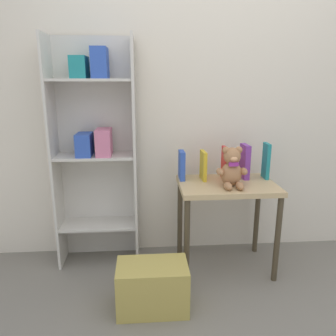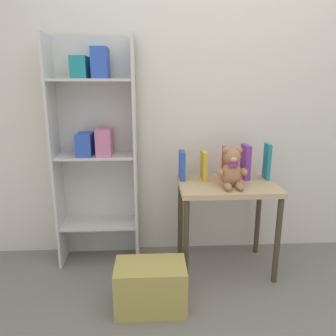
# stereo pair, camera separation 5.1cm
# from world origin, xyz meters

# --- Properties ---
(wall_back) EXTENTS (4.80, 0.06, 2.50)m
(wall_back) POSITION_xyz_m (0.00, 1.47, 1.25)
(wall_back) COLOR silver
(wall_back) RESTS_ON ground_plane
(bookshelf_side) EXTENTS (0.60, 0.27, 1.69)m
(bookshelf_side) POSITION_xyz_m (-0.86, 1.32, 0.94)
(bookshelf_side) COLOR beige
(bookshelf_side) RESTS_ON ground_plane
(display_table) EXTENTS (0.69, 0.48, 0.67)m
(display_table) POSITION_xyz_m (0.09, 1.11, 0.56)
(display_table) COLOR tan
(display_table) RESTS_ON ground_plane
(teddy_bear) EXTENTS (0.21, 0.20, 0.28)m
(teddy_bear) POSITION_xyz_m (0.10, 1.04, 0.79)
(teddy_bear) COLOR #A8754C
(teddy_bear) RESTS_ON display_table
(book_standing_blue) EXTENTS (0.04, 0.13, 0.21)m
(book_standing_blue) POSITION_xyz_m (-0.22, 1.24, 0.77)
(book_standing_blue) COLOR #2D51B7
(book_standing_blue) RESTS_ON display_table
(book_standing_yellow) EXTENTS (0.03, 0.15, 0.21)m
(book_standing_yellow) POSITION_xyz_m (-0.07, 1.22, 0.77)
(book_standing_yellow) COLOR gold
(book_standing_yellow) RESTS_ON display_table
(book_standing_red) EXTENTS (0.03, 0.13, 0.24)m
(book_standing_red) POSITION_xyz_m (0.09, 1.22, 0.79)
(book_standing_red) COLOR red
(book_standing_red) RESTS_ON display_table
(book_standing_purple) EXTENTS (0.05, 0.14, 0.25)m
(book_standing_purple) POSITION_xyz_m (0.25, 1.23, 0.79)
(book_standing_purple) COLOR purple
(book_standing_purple) RESTS_ON display_table
(book_standing_teal) EXTENTS (0.03, 0.12, 0.27)m
(book_standing_teal) POSITION_xyz_m (0.41, 1.22, 0.80)
(book_standing_teal) COLOR teal
(book_standing_teal) RESTS_ON display_table
(storage_bin) EXTENTS (0.43, 0.26, 0.30)m
(storage_bin) POSITION_xyz_m (-0.47, 0.67, 0.15)
(storage_bin) COLOR tan
(storage_bin) RESTS_ON ground_plane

